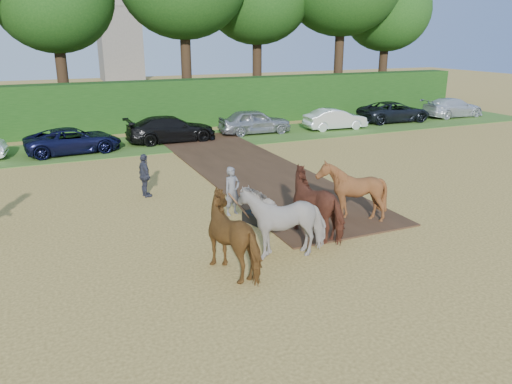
# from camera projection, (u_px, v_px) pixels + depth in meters

# --- Properties ---
(ground) EXTENTS (120.00, 120.00, 0.00)m
(ground) POSITION_uv_depth(u_px,v_px,m) (292.00, 228.00, 15.49)
(ground) COLOR gold
(ground) RESTS_ON ground
(earth_strip) EXTENTS (4.50, 17.00, 0.05)m
(earth_strip) POSITION_uv_depth(u_px,v_px,m) (249.00, 169.00, 22.17)
(earth_strip) COLOR #472D1C
(earth_strip) RESTS_ON ground
(grass_verge) EXTENTS (50.00, 5.00, 0.03)m
(grass_verge) POSITION_uv_depth(u_px,v_px,m) (175.00, 142.00, 27.70)
(grass_verge) COLOR #38601E
(grass_verge) RESTS_ON ground
(hedgerow) EXTENTS (46.00, 1.60, 3.00)m
(hedgerow) POSITION_uv_depth(u_px,v_px,m) (155.00, 105.00, 31.17)
(hedgerow) COLOR #14380F
(hedgerow) RESTS_ON ground
(spectator_far) EXTENTS (0.53, 0.99, 1.61)m
(spectator_far) POSITION_uv_depth(u_px,v_px,m) (145.00, 176.00, 18.21)
(spectator_far) COLOR #2A2C38
(spectator_far) RESTS_ON ground
(plough_team) EXTENTS (6.52, 5.47, 1.95)m
(plough_team) POSITION_uv_depth(u_px,v_px,m) (300.00, 210.00, 14.17)
(plough_team) COLOR brown
(plough_team) RESTS_ON ground
(parked_cars) EXTENTS (40.84, 3.65, 1.48)m
(parked_cars) POSITION_uv_depth(u_px,v_px,m) (234.00, 125.00, 29.04)
(parked_cars) COLOR silver
(parked_cars) RESTS_ON ground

